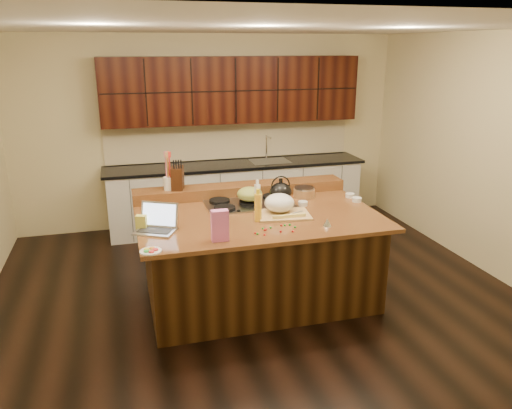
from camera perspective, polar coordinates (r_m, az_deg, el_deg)
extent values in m
cube|color=black|center=(5.40, 0.14, -10.38)|extent=(5.50, 5.00, 0.01)
cube|color=silver|center=(4.77, 0.17, 19.74)|extent=(5.50, 5.00, 0.01)
cube|color=beige|center=(7.30, -5.23, 8.28)|extent=(5.50, 0.01, 2.70)
cube|color=beige|center=(2.72, 14.79, -8.75)|extent=(5.50, 0.01, 2.70)
cube|color=beige|center=(6.23, 25.46, 5.00)|extent=(0.01, 5.00, 2.70)
cube|color=black|center=(5.20, 0.15, -6.05)|extent=(2.22, 1.42, 0.88)
cube|color=black|center=(5.04, 0.15, -1.25)|extent=(2.40, 1.60, 0.04)
cube|color=black|center=(5.66, -1.77, 1.73)|extent=(2.40, 0.30, 0.12)
cube|color=gray|center=(5.30, -0.73, 0.02)|extent=(0.92, 0.52, 0.02)
cylinder|color=black|center=(5.35, -4.19, 0.39)|extent=(0.22, 0.22, 0.03)
cylinder|color=black|center=(5.49, 1.95, 0.89)|extent=(0.22, 0.22, 0.03)
cylinder|color=black|center=(5.11, -3.60, -0.44)|extent=(0.22, 0.22, 0.03)
cylinder|color=black|center=(5.26, 2.80, 0.10)|extent=(0.22, 0.22, 0.03)
cylinder|color=black|center=(5.30, -0.73, 0.25)|extent=(0.22, 0.22, 0.03)
cube|color=silver|center=(7.25, -2.22, 0.95)|extent=(3.60, 0.62, 0.90)
cube|color=black|center=(7.12, -2.26, 4.57)|extent=(3.70, 0.66, 0.04)
cube|color=gray|center=(7.25, 1.60, 4.93)|extent=(0.55, 0.42, 0.01)
cylinder|color=gray|center=(7.38, 1.20, 6.63)|extent=(0.02, 0.02, 0.36)
cube|color=black|center=(7.11, -2.65, 12.95)|extent=(3.60, 0.34, 0.90)
cube|color=beige|center=(7.36, -2.85, 7.22)|extent=(3.60, 0.03, 0.50)
ellipsoid|color=black|center=(5.22, 2.82, 1.39)|extent=(0.30, 0.30, 0.21)
ellipsoid|color=olive|center=(5.27, -0.73, 1.20)|extent=(0.34, 0.34, 0.15)
cube|color=#B7B7BC|center=(4.62, -11.48, -3.04)|extent=(0.43, 0.38, 0.02)
cube|color=black|center=(4.61, -11.49, -2.92)|extent=(0.33, 0.27, 0.00)
cube|color=#B7B7BC|center=(4.68, -10.99, -1.10)|extent=(0.35, 0.23, 0.23)
cube|color=silver|center=(4.67, -11.03, -1.13)|extent=(0.31, 0.20, 0.19)
cylinder|color=yellow|center=(4.77, 0.24, -0.36)|extent=(0.09, 0.09, 0.27)
cylinder|color=silver|center=(5.17, 0.16, 0.95)|extent=(0.08, 0.08, 0.25)
cube|color=tan|center=(4.96, 3.15, -1.19)|extent=(0.56, 0.44, 0.02)
ellipsoid|color=white|center=(4.99, 2.69, 0.19)|extent=(0.30, 0.30, 0.19)
cube|color=#EDD872|center=(4.81, 2.56, -1.44)|extent=(0.11, 0.03, 0.03)
cube|color=#EDD872|center=(4.85, 3.82, -1.32)|extent=(0.11, 0.03, 0.03)
cube|color=#EDD872|center=(4.88, 5.06, -1.20)|extent=(0.11, 0.03, 0.03)
cylinder|color=gray|center=(4.97, 4.45, -0.96)|extent=(0.20, 0.08, 0.01)
cylinder|color=white|center=(5.52, 11.45, 0.55)|extent=(0.13, 0.13, 0.04)
cylinder|color=white|center=(5.66, 10.69, 1.04)|extent=(0.13, 0.13, 0.04)
cylinder|color=white|center=(5.30, 5.37, 0.13)|extent=(0.12, 0.12, 0.04)
cylinder|color=#996B3F|center=(5.61, 5.52, 1.35)|extent=(0.25, 0.25, 0.09)
cone|color=silver|center=(4.72, 8.14, -2.04)|extent=(0.10, 0.10, 0.07)
cube|color=pink|center=(4.30, -4.15, -2.41)|extent=(0.15, 0.08, 0.28)
cylinder|color=white|center=(4.20, -11.94, -5.24)|extent=(0.21, 0.21, 0.01)
cube|color=gold|center=(4.70, -12.97, -2.00)|extent=(0.11, 0.09, 0.13)
cylinder|color=white|center=(5.49, -9.90, 2.40)|extent=(0.16, 0.16, 0.14)
cube|color=black|center=(5.49, -8.96, 3.00)|extent=(0.17, 0.22, 0.25)
ellipsoid|color=red|center=(4.54, 4.23, -3.07)|extent=(0.02, 0.02, 0.02)
ellipsoid|color=#198C26|center=(4.68, 3.31, -2.37)|extent=(0.02, 0.02, 0.02)
ellipsoid|color=red|center=(4.53, 2.84, -3.10)|extent=(0.02, 0.02, 0.02)
ellipsoid|color=#198C26|center=(4.47, 0.17, -3.37)|extent=(0.02, 0.02, 0.02)
ellipsoid|color=red|center=(4.56, 1.02, -2.91)|extent=(0.02, 0.02, 0.02)
ellipsoid|color=#198C26|center=(4.70, 3.87, -2.32)|extent=(0.02, 0.02, 0.02)
ellipsoid|color=red|center=(4.45, 0.99, -3.47)|extent=(0.02, 0.02, 0.02)
ellipsoid|color=#198C26|center=(4.65, 4.49, -2.58)|extent=(0.02, 0.02, 0.02)
ellipsoid|color=red|center=(4.57, 1.12, -2.86)|extent=(0.02, 0.02, 0.02)
ellipsoid|color=#198C26|center=(4.59, 0.78, -2.76)|extent=(0.02, 0.02, 0.02)
ellipsoid|color=red|center=(4.68, 2.90, -2.39)|extent=(0.02, 0.02, 0.02)
ellipsoid|color=#198C26|center=(4.62, 1.67, -2.65)|extent=(0.02, 0.02, 0.02)
ellipsoid|color=red|center=(4.48, -0.09, -3.28)|extent=(0.02, 0.02, 0.02)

